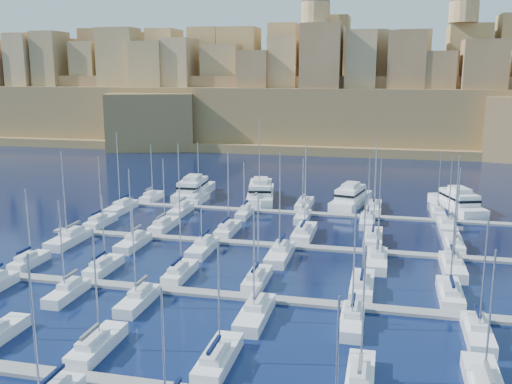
% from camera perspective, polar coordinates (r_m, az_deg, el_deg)
% --- Properties ---
extents(ground, '(600.00, 600.00, 0.00)m').
position_cam_1_polar(ground, '(82.74, 2.32, -7.58)').
color(ground, black).
rests_on(ground, ground).
extents(pontoon_mid_near, '(84.00, 2.00, 0.40)m').
position_cam_1_polar(pontoon_mid_near, '(71.69, 0.50, -10.57)').
color(pontoon_mid_near, slate).
rests_on(pontoon_mid_near, ground).
extents(pontoon_mid_far, '(84.00, 2.00, 0.40)m').
position_cam_1_polar(pontoon_mid_far, '(92.02, 3.49, -5.42)').
color(pontoon_mid_far, slate).
rests_on(pontoon_mid_far, ground).
extents(pontoon_far, '(84.00, 2.00, 0.40)m').
position_cam_1_polar(pontoon_far, '(112.97, 5.35, -2.15)').
color(pontoon_far, slate).
rests_on(pontoon_far, ground).
extents(sailboat_2, '(2.61, 8.70, 12.91)m').
position_cam_1_polar(sailboat_2, '(61.46, -15.62, -14.53)').
color(sailboat_2, white).
rests_on(sailboat_2, ground).
extents(sailboat_3, '(2.71, 9.04, 12.60)m').
position_cam_1_polar(sailboat_3, '(57.07, -3.82, -16.26)').
color(sailboat_3, white).
rests_on(sailboat_3, ground).
extents(sailboat_4, '(2.46, 8.20, 13.26)m').
position_cam_1_polar(sailboat_4, '(54.76, 10.38, -17.75)').
color(sailboat_4, white).
rests_on(sailboat_4, ground).
extents(sailboat_12, '(2.26, 7.54, 11.61)m').
position_cam_1_polar(sailboat_12, '(89.54, -21.73, -6.44)').
color(sailboat_12, white).
rests_on(sailboat_12, ground).
extents(sailboat_13, '(2.42, 8.08, 11.17)m').
position_cam_1_polar(sailboat_13, '(83.82, -14.99, -7.22)').
color(sailboat_13, white).
rests_on(sailboat_13, ground).
extents(sailboat_14, '(2.51, 8.36, 12.37)m').
position_cam_1_polar(sailboat_14, '(79.41, -7.60, -7.99)').
color(sailboat_14, white).
rests_on(sailboat_14, ground).
extents(sailboat_15, '(2.51, 8.36, 11.94)m').
position_cam_1_polar(sailboat_15, '(76.44, 0.12, -8.69)').
color(sailboat_15, white).
rests_on(sailboat_15, ground).
extents(sailboat_16, '(2.87, 9.58, 13.99)m').
position_cam_1_polar(sailboat_16, '(75.33, 10.55, -9.19)').
color(sailboat_16, white).
rests_on(sailboat_16, ground).
extents(sailboat_17, '(2.78, 9.26, 14.47)m').
position_cam_1_polar(sailboat_17, '(75.63, 18.84, -9.57)').
color(sailboat_17, white).
rests_on(sailboat_17, ground).
extents(sailboat_19, '(2.33, 7.78, 12.88)m').
position_cam_1_polar(sailboat_19, '(75.87, -18.35, -9.48)').
color(sailboat_19, white).
rests_on(sailboat_19, ground).
extents(sailboat_20, '(2.51, 8.36, 12.35)m').
position_cam_1_polar(sailboat_20, '(71.29, -11.71, -10.52)').
color(sailboat_20, white).
rests_on(sailboat_20, ground).
extents(sailboat_21, '(2.91, 9.68, 13.32)m').
position_cam_1_polar(sailboat_21, '(66.23, -0.09, -12.04)').
color(sailboat_21, white).
rests_on(sailboat_21, ground).
extents(sailboat_22, '(2.54, 8.47, 14.25)m').
position_cam_1_polar(sailboat_22, '(65.40, 9.59, -12.54)').
color(sailboat_22, white).
rests_on(sailboat_22, ground).
extents(sailboat_23, '(2.60, 8.66, 13.91)m').
position_cam_1_polar(sailboat_23, '(66.05, 21.30, -12.98)').
color(sailboat_23, white).
rests_on(sailboat_23, ground).
extents(sailboat_24, '(2.59, 8.65, 13.11)m').
position_cam_1_polar(sailboat_24, '(108.23, -15.29, -2.87)').
color(sailboat_24, white).
rests_on(sailboat_24, ground).
extents(sailboat_25, '(2.68, 8.94, 13.02)m').
position_cam_1_polar(sailboat_25, '(103.19, -9.20, -3.32)').
color(sailboat_25, white).
rests_on(sailboat_25, ground).
extents(sailboat_26, '(2.71, 9.04, 14.59)m').
position_cam_1_polar(sailboat_26, '(99.46, -2.85, -3.75)').
color(sailboat_26, white).
rests_on(sailboat_26, ground).
extents(sailboat_27, '(3.16, 10.52, 15.18)m').
position_cam_1_polar(sailboat_27, '(97.48, 4.82, -4.09)').
color(sailboat_27, white).
rests_on(sailboat_27, ground).
extents(sailboat_28, '(2.97, 9.90, 15.77)m').
position_cam_1_polar(sailboat_28, '(96.32, 11.62, -4.50)').
color(sailboat_28, white).
rests_on(sailboat_28, ground).
extents(sailboat_29, '(2.79, 9.30, 15.11)m').
position_cam_1_polar(sailboat_29, '(96.67, 19.14, -4.88)').
color(sailboat_29, white).
rests_on(sailboat_29, ground).
extents(sailboat_30, '(3.09, 10.31, 15.59)m').
position_cam_1_polar(sailboat_30, '(98.67, -18.17, -4.47)').
color(sailboat_30, white).
rests_on(sailboat_30, ground).
extents(sailboat_31, '(2.73, 9.09, 13.11)m').
position_cam_1_polar(sailboat_31, '(94.05, -12.15, -4.95)').
color(sailboat_31, white).
rests_on(sailboat_31, ground).
extents(sailboat_32, '(2.81, 9.36, 12.69)m').
position_cam_1_polar(sailboat_32, '(89.68, -5.33, -5.56)').
color(sailboat_32, white).
rests_on(sailboat_32, ground).
extents(sailboat_33, '(3.05, 10.17, 16.68)m').
position_cam_1_polar(sailboat_33, '(86.35, 2.42, -6.19)').
color(sailboat_33, white).
rests_on(sailboat_33, ground).
extents(sailboat_34, '(2.86, 9.54, 16.09)m').
position_cam_1_polar(sailboat_34, '(85.35, 12.00, -6.68)').
color(sailboat_34, white).
rests_on(sailboat_34, ground).
extents(sailboat_35, '(3.05, 10.16, 15.30)m').
position_cam_1_polar(sailboat_35, '(85.62, 19.07, -7.03)').
color(sailboat_35, white).
rests_on(sailboat_35, ground).
extents(sailboat_36, '(2.46, 8.19, 12.51)m').
position_cam_1_polar(sailboat_36, '(126.95, -10.39, -0.47)').
color(sailboat_36, white).
rests_on(sailboat_36, ground).
extents(sailboat_37, '(2.61, 8.71, 13.20)m').
position_cam_1_polar(sailboat_37, '(123.41, -5.82, -0.69)').
color(sailboat_37, white).
rests_on(sailboat_37, ground).
extents(sailboat_38, '(3.24, 10.80, 18.57)m').
position_cam_1_polar(sailboat_38, '(120.85, 0.26, -0.87)').
color(sailboat_38, white).
rests_on(sailboat_38, ground).
extents(sailboat_39, '(2.83, 9.42, 13.55)m').
position_cam_1_polar(sailboat_39, '(118.46, 4.86, -1.20)').
color(sailboat_39, white).
rests_on(sailboat_39, ground).
extents(sailboat_40, '(2.95, 9.84, 14.58)m').
position_cam_1_polar(sailboat_40, '(117.58, 11.69, -1.51)').
color(sailboat_40, white).
rests_on(sailboat_40, ground).
extents(sailboat_41, '(2.43, 8.09, 12.81)m').
position_cam_1_polar(sailboat_41, '(117.18, 17.69, -1.89)').
color(sailboat_41, white).
rests_on(sailboat_41, ground).
extents(sailboat_42, '(3.04, 10.15, 16.25)m').
position_cam_1_polar(sailboat_42, '(118.03, -13.30, -1.52)').
color(sailboat_42, white).
rests_on(sailboat_42, ground).
extents(sailboat_43, '(2.64, 8.81, 14.39)m').
position_cam_1_polar(sailboat_43, '(113.76, -7.53, -1.82)').
color(sailboat_43, white).
rests_on(sailboat_43, ground).
extents(sailboat_44, '(2.19, 7.29, 11.03)m').
position_cam_1_polar(sailboat_44, '(110.71, -1.15, -2.12)').
color(sailboat_44, white).
rests_on(sailboat_44, ground).
extents(sailboat_45, '(2.35, 7.84, 12.18)m').
position_cam_1_polar(sailboat_45, '(108.30, 4.69, -2.47)').
color(sailboat_45, white).
rests_on(sailboat_45, ground).
extents(sailboat_46, '(2.66, 8.88, 13.14)m').
position_cam_1_polar(sailboat_46, '(106.81, 11.08, -2.86)').
color(sailboat_46, white).
rests_on(sailboat_46, ground).
extents(sailboat_47, '(2.86, 9.54, 13.70)m').
position_cam_1_polar(sailboat_47, '(107.03, 18.58, -3.24)').
color(sailboat_47, white).
rests_on(sailboat_47, ground).
extents(motor_yacht_a, '(6.28, 18.07, 5.25)m').
position_cam_1_polar(motor_yacht_a, '(128.48, -6.24, 0.26)').
color(motor_yacht_a, white).
rests_on(motor_yacht_a, ground).
extents(motor_yacht_b, '(8.67, 18.86, 5.25)m').
position_cam_1_polar(motor_yacht_b, '(124.51, 0.46, -0.04)').
color(motor_yacht_b, white).
rests_on(motor_yacht_b, ground).
extents(motor_yacht_c, '(8.27, 16.90, 5.25)m').
position_cam_1_polar(motor_yacht_c, '(120.96, 9.46, -0.57)').
color(motor_yacht_c, white).
rests_on(motor_yacht_c, ground).
extents(motor_yacht_d, '(10.46, 17.85, 5.25)m').
position_cam_1_polar(motor_yacht_d, '(122.05, 19.51, -0.99)').
color(motor_yacht_d, white).
rests_on(motor_yacht_d, ground).
extents(fortified_city, '(460.00, 108.95, 59.52)m').
position_cam_1_polar(fortified_city, '(232.70, 9.54, 8.65)').
color(fortified_city, brown).
rests_on(fortified_city, ground).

